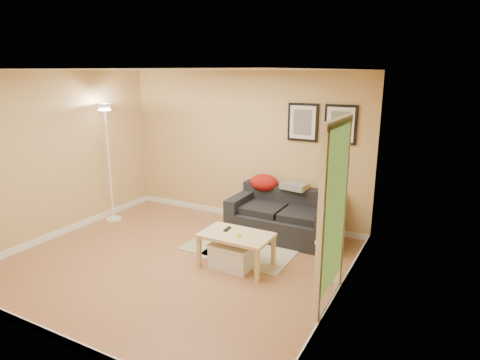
{
  "coord_description": "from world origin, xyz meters",
  "views": [
    {
      "loc": [
        3.26,
        -4.22,
        2.58
      ],
      "look_at": [
        0.55,
        0.85,
        1.05
      ],
      "focal_mm": 30.6,
      "sensor_mm": 36.0,
      "label": 1
    }
  ],
  "objects": [
    {
      "name": "baseboard_left",
      "position": [
        -2.24,
        0.0,
        0.05
      ],
      "size": [
        0.02,
        4.0,
        0.1
      ],
      "primitive_type": "cube",
      "color": "white",
      "rests_on": "ground"
    },
    {
      "name": "green_runner",
      "position": [
        0.12,
        0.57,
        0.01
      ],
      "size": [
        0.7,
        0.5,
        0.01
      ],
      "primitive_type": "cube",
      "color": "#668C4C",
      "rests_on": "ground"
    },
    {
      "name": "red_throw",
      "position": [
        0.49,
        1.82,
        0.77
      ],
      "size": [
        0.48,
        0.36,
        0.28
      ],
      "primitive_type": null,
      "color": "#B61D10",
      "rests_on": "sofa"
    },
    {
      "name": "wall_left",
      "position": [
        -2.25,
        0.0,
        1.3
      ],
      "size": [
        0.0,
        4.0,
        4.0
      ],
      "primitive_type": "plane",
      "rotation": [
        1.57,
        0.0,
        1.57
      ],
      "color": "tan",
      "rests_on": "ground"
    },
    {
      "name": "book_stack",
      "position": [
        2.02,
        0.45,
        0.56
      ],
      "size": [
        0.23,
        0.28,
        0.08
      ],
      "primitive_type": null,
      "rotation": [
        0.0,
        0.0,
        -0.25
      ],
      "color": "teal",
      "rests_on": "side_table"
    },
    {
      "name": "floor_lamp",
      "position": [
        -2.0,
        0.81,
        0.98
      ],
      "size": [
        0.27,
        0.27,
        2.07
      ],
      "primitive_type": null,
      "color": "white",
      "rests_on": "ground"
    },
    {
      "name": "remote_control",
      "position": [
        0.63,
        0.33,
        0.48
      ],
      "size": [
        0.06,
        0.16,
        0.02
      ],
      "primitive_type": "cube",
      "rotation": [
        0.0,
        0.0,
        0.09
      ],
      "color": "black",
      "rests_on": "coffee_table"
    },
    {
      "name": "storage_bin",
      "position": [
        0.77,
        0.21,
        0.17
      ],
      "size": [
        0.56,
        0.41,
        0.35
      ],
      "primitive_type": null,
      "color": "white",
      "rests_on": "ground"
    },
    {
      "name": "wall_right",
      "position": [
        2.25,
        0.0,
        1.3
      ],
      "size": [
        0.0,
        4.0,
        4.0
      ],
      "primitive_type": "plane",
      "rotation": [
        1.57,
        0.0,
        -1.57
      ],
      "color": "tan",
      "rests_on": "ground"
    },
    {
      "name": "framed_print_right",
      "position": [
        1.68,
        1.98,
        1.8
      ],
      "size": [
        0.5,
        0.04,
        0.6
      ],
      "primitive_type": null,
      "color": "black",
      "rests_on": "wall_back"
    },
    {
      "name": "tape_roll",
      "position": [
        0.88,
        0.2,
        0.49
      ],
      "size": [
        0.07,
        0.07,
        0.03
      ],
      "primitive_type": "cylinder",
      "color": "yellow",
      "rests_on": "coffee_table"
    },
    {
      "name": "wall_back",
      "position": [
        0.0,
        2.0,
        1.3
      ],
      "size": [
        4.5,
        0.0,
        4.5
      ],
      "primitive_type": "plane",
      "rotation": [
        1.57,
        0.0,
        0.0
      ],
      "color": "tan",
      "rests_on": "ground"
    },
    {
      "name": "side_table",
      "position": [
        2.02,
        0.44,
        0.26
      ],
      "size": [
        0.34,
        0.34,
        0.52
      ],
      "primitive_type": null,
      "color": "white",
      "rests_on": "ground"
    },
    {
      "name": "baseboard_back",
      "position": [
        0.0,
        1.99,
        0.05
      ],
      "size": [
        4.5,
        0.02,
        0.1
      ],
      "primitive_type": "cube",
      "color": "white",
      "rests_on": "ground"
    },
    {
      "name": "doorway",
      "position": [
        2.2,
        -0.15,
        1.02
      ],
      "size": [
        0.12,
        1.01,
        2.13
      ],
      "primitive_type": null,
      "color": "white",
      "rests_on": "ground"
    },
    {
      "name": "floor",
      "position": [
        0.0,
        0.0,
        0.0
      ],
      "size": [
        4.5,
        4.5,
        0.0
      ],
      "primitive_type": "plane",
      "color": "#9C6143",
      "rests_on": "ground"
    },
    {
      "name": "sofa",
      "position": [
        0.97,
        1.53,
        0.38
      ],
      "size": [
        1.7,
        0.9,
        0.75
      ],
      "primitive_type": null,
      "color": "black",
      "rests_on": "ground"
    },
    {
      "name": "framed_print_left",
      "position": [
        1.08,
        1.98,
        1.8
      ],
      "size": [
        0.5,
        0.04,
        0.6
      ],
      "primitive_type": null,
      "color": "black",
      "rests_on": "wall_back"
    },
    {
      "name": "wall_front",
      "position": [
        0.0,
        -2.0,
        1.3
      ],
      "size": [
        4.5,
        0.0,
        4.5
      ],
      "primitive_type": "plane",
      "rotation": [
        -1.57,
        0.0,
        0.0
      ],
      "color": "tan",
      "rests_on": "ground"
    },
    {
      "name": "area_rug",
      "position": [
        0.78,
        0.67,
        0.01
      ],
      "size": [
        1.25,
        0.85,
        0.01
      ],
      "primitive_type": "cube",
      "color": "beige",
      "rests_on": "ground"
    },
    {
      "name": "baseboard_front",
      "position": [
        0.0,
        -1.99,
        0.05
      ],
      "size": [
        4.5,
        0.02,
        0.1
      ],
      "primitive_type": "cube",
      "color": "white",
      "rests_on": "ground"
    },
    {
      "name": "plaid_throw",
      "position": [
        1.03,
        1.81,
        0.78
      ],
      "size": [
        0.45,
        0.32,
        0.1
      ],
      "primitive_type": null,
      "rotation": [
        0.0,
        0.0,
        -0.14
      ],
      "color": "tan",
      "rests_on": "sofa"
    },
    {
      "name": "baseboard_right",
      "position": [
        2.24,
        0.0,
        0.05
      ],
      "size": [
        0.02,
        4.0,
        0.1
      ],
      "primitive_type": "cube",
      "color": "white",
      "rests_on": "ground"
    },
    {
      "name": "ceiling",
      "position": [
        0.0,
        0.0,
        2.6
      ],
      "size": [
        4.5,
        4.5,
        0.0
      ],
      "primitive_type": "plane",
      "rotation": [
        3.14,
        0.0,
        0.0
      ],
      "color": "white",
      "rests_on": "wall_back"
    },
    {
      "name": "coffee_table",
      "position": [
        0.81,
        0.26,
        0.24
      ],
      "size": [
        1.07,
        0.81,
        0.47
      ],
      "primitive_type": null,
      "rotation": [
        0.0,
        0.0,
        0.27
      ],
      "color": "beige",
      "rests_on": "ground"
    }
  ]
}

